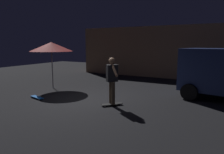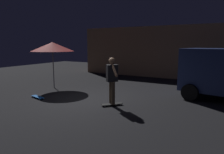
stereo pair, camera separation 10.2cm
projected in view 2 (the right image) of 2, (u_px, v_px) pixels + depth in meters
ground_plane at (90, 100)px, 8.26m from camera, size 28.00×28.00×0.00m
low_building at (164, 51)px, 14.77m from camera, size 11.27×3.06×3.38m
patio_umbrella at (52, 47)px, 10.26m from camera, size 2.10×2.10×2.30m
skateboard_ridden at (112, 104)px, 7.47m from camera, size 0.66×0.72×0.07m
skateboard_spare at (38, 97)px, 8.47m from camera, size 0.81×0.38×0.07m
skater at (112, 77)px, 7.31m from camera, size 0.80×0.71×1.67m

